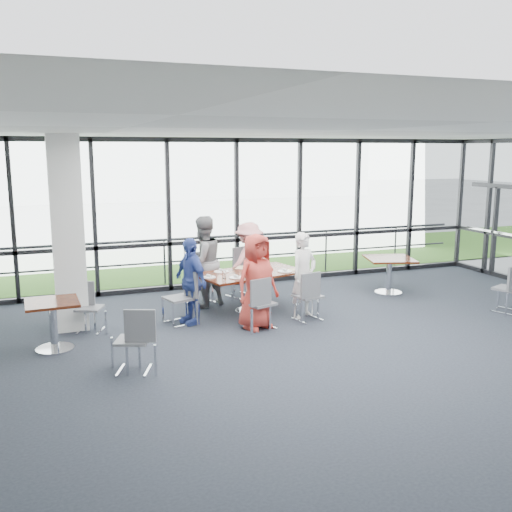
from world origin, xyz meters
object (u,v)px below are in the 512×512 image
object	(u,v)px
chair_main_nr	(308,296)
chair_spare_r	(508,289)
diner_end	(191,281)
structural_column	(68,234)
side_table_right	(389,263)
chair_main_fr	(241,273)
chair_spare_lb	(90,308)
chair_main_end	(179,298)
diner_near_left	(257,281)
diner_near_right	(304,275)
chair_main_nl	(260,303)
chair_main_fl	(202,279)
chair_spare_la	(133,340)
diner_far_left	(203,262)
main_table	(250,279)
side_table_left	(52,310)
diner_far_right	(249,261)

from	to	relation	value
chair_main_nr	chair_spare_r	size ratio (longest dim) A/B	0.98
diner_end	structural_column	bearing A→B (deg)	-120.33
side_table_right	diner_end	world-z (taller)	diner_end
chair_main_fr	chair_spare_r	xyz separation A→B (m)	(4.21, -2.79, -0.04)
chair_spare_r	chair_main_nr	bearing A→B (deg)	144.88
side_table_right	chair_spare_lb	xyz separation A→B (m)	(-6.04, -0.46, -0.24)
structural_column	chair_main_nr	distance (m)	4.17
structural_column	chair_main_end	size ratio (longest dim) A/B	3.53
diner_near_left	diner_near_right	size ratio (longest dim) A/B	1.05
chair_main_nl	chair_main_fl	distance (m)	1.91
side_table_right	chair_main_nl	world-z (taller)	chair_main_nl
chair_spare_la	chair_spare_lb	world-z (taller)	chair_spare_la
side_table_right	chair_spare_r	bearing A→B (deg)	-57.98
diner_end	chair_spare_r	world-z (taller)	diner_end
chair_main_nl	chair_main_fr	bearing A→B (deg)	62.66
chair_main_fr	diner_end	bearing A→B (deg)	21.84
chair_main_end	chair_spare_la	world-z (taller)	chair_main_end
structural_column	diner_end	world-z (taller)	structural_column
diner_near_left	diner_far_left	world-z (taller)	diner_far_left
diner_end	main_table	bearing A→B (deg)	86.26
side_table_left	chair_main_fr	world-z (taller)	chair_main_fr
chair_main_end	diner_near_left	bearing A→B (deg)	43.68
main_table	side_table_right	world-z (taller)	same
chair_main_fr	chair_spare_lb	distance (m)	3.32
main_table	chair_spare_r	distance (m)	4.73
diner_near_left	chair_spare_r	distance (m)	4.72
diner_far_right	chair_spare_lb	bearing A→B (deg)	-3.89
diner_end	side_table_left	bearing A→B (deg)	-92.79
structural_column	diner_near_left	xyz separation A→B (m)	(2.89, -1.10, -0.80)
chair_spare_r	chair_main_nl	bearing A→B (deg)	149.40
chair_main_fl	chair_spare_la	distance (m)	3.49
chair_main_end	chair_spare_la	xyz separation A→B (m)	(-1.08, -1.90, -0.01)
chair_main_end	chair_spare_r	distance (m)	5.97
chair_main_fl	chair_main_end	size ratio (longest dim) A/B	1.08
diner_near_right	diner_far_left	bearing A→B (deg)	117.36
chair_spare_la	structural_column	bearing A→B (deg)	127.75
chair_main_nl	chair_main_end	xyz separation A→B (m)	(-1.19, 0.75, 0.01)
chair_main_nl	diner_near_left	bearing A→B (deg)	101.97
diner_near_left	chair_main_fl	distance (m)	1.86
chair_spare_la	diner_near_left	bearing A→B (deg)	50.55
structural_column	chair_main_fr	xyz separation A→B (m)	(3.32, 0.95, -1.11)
side_table_left	diner_near_right	bearing A→B (deg)	3.28
main_table	chair_main_nl	bearing A→B (deg)	-114.79
side_table_right	chair_main_end	distance (m)	4.60
diner_near_left	chair_spare_r	bearing A→B (deg)	-26.16
structural_column	diner_near_right	world-z (taller)	structural_column
diner_far_left	chair_main_end	xyz separation A→B (m)	(-0.69, -0.95, -0.41)
chair_main_end	chair_spare_la	bearing A→B (deg)	-45.28
diner_near_right	chair_main_end	size ratio (longest dim) A/B	1.69
structural_column	chair_spare_lb	bearing A→B (deg)	-52.36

